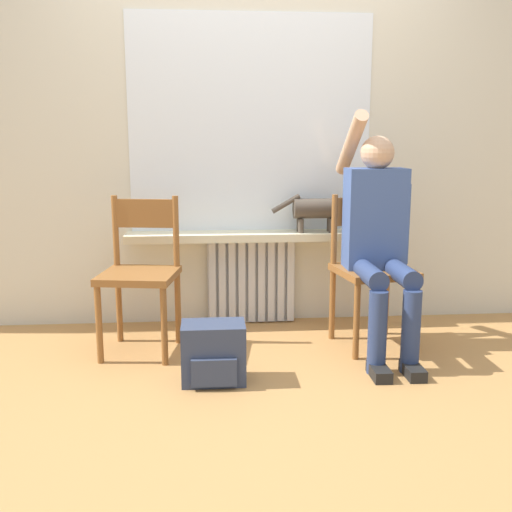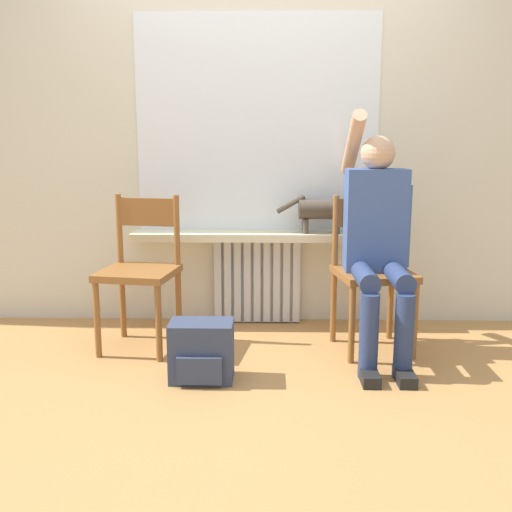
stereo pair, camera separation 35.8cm
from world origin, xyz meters
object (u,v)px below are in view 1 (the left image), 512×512
(backpack, at_px, (214,353))
(person, at_px, (379,233))
(cat, at_px, (317,209))
(chair_left, at_px, (141,271))
(chair_right, at_px, (371,267))

(backpack, bearing_deg, person, 22.21)
(person, bearing_deg, cat, 116.61)
(chair_left, distance_m, cat, 1.21)
(chair_right, height_order, person, person)
(person, distance_m, backpack, 1.16)
(chair_left, relative_size, person, 0.65)
(person, xyz_separation_m, cat, (-0.26, 0.52, 0.08))
(chair_left, relative_size, backpack, 2.78)
(chair_right, bearing_deg, person, -96.13)
(chair_right, xyz_separation_m, person, (0.01, -0.11, 0.22))
(cat, relative_size, backpack, 1.54)
(backpack, bearing_deg, chair_right, 27.94)
(chair_left, bearing_deg, cat, 29.77)
(cat, bearing_deg, chair_left, -159.50)
(person, xyz_separation_m, backpack, (-0.95, -0.39, -0.55))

